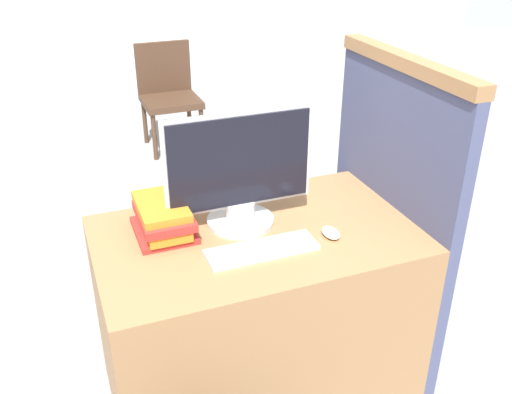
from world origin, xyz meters
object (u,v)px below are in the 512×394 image
mouse (331,233)px  far_chair (168,91)px  keyboard (262,250)px  book_stack (163,219)px  monitor (240,174)px

mouse → far_chair: far_chair is taller
keyboard → book_stack: book_stack is taller
mouse → keyboard: bearing=-178.5°
monitor → book_stack: monitor is taller
far_chair → keyboard: bearing=-91.8°
keyboard → mouse: (0.26, 0.01, 0.01)m
mouse → far_chair: bearing=88.4°
keyboard → book_stack: size_ratio=1.36×
monitor → mouse: monitor is taller
keyboard → book_stack: bearing=139.0°
monitor → mouse: (0.26, -0.20, -0.18)m
book_stack → far_chair: bearing=76.9°
far_chair → monitor: bearing=-92.4°
keyboard → mouse: 0.26m
far_chair → mouse: bearing=-86.7°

